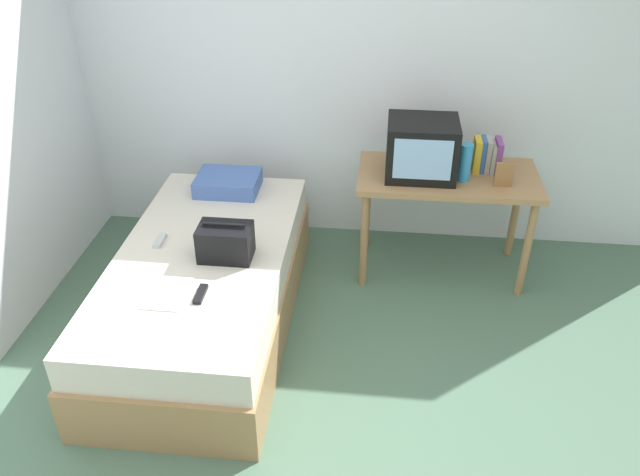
{
  "coord_description": "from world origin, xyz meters",
  "views": [
    {
      "loc": [
        0.19,
        -2.24,
        2.57
      ],
      "look_at": [
        -0.15,
        0.95,
        0.54
      ],
      "focal_mm": 35.48,
      "sensor_mm": 36.0,
      "label": 1
    }
  ],
  "objects_px": {
    "book_row": "(487,155)",
    "pillow": "(228,183)",
    "bed": "(206,289)",
    "handbag": "(225,242)",
    "water_bottle": "(465,163)",
    "picture_frame": "(504,175)",
    "remote_silver": "(160,241)",
    "remote_dark": "(201,294)",
    "desk": "(447,187)",
    "magazine": "(167,293)",
    "tv": "(422,148)"
  },
  "relations": [
    {
      "from": "picture_frame",
      "to": "magazine",
      "type": "height_order",
      "value": "picture_frame"
    },
    {
      "from": "magazine",
      "to": "desk",
      "type": "bearing_deg",
      "value": 37.88
    },
    {
      "from": "pillow",
      "to": "remote_dark",
      "type": "bearing_deg",
      "value": -83.96
    },
    {
      "from": "water_bottle",
      "to": "handbag",
      "type": "xyz_separation_m",
      "value": [
        -1.37,
        -0.73,
        -0.22
      ]
    },
    {
      "from": "handbag",
      "to": "picture_frame",
      "type": "bearing_deg",
      "value": 22.63
    },
    {
      "from": "bed",
      "to": "remote_silver",
      "type": "bearing_deg",
      "value": 166.06
    },
    {
      "from": "bed",
      "to": "handbag",
      "type": "height_order",
      "value": "handbag"
    },
    {
      "from": "water_bottle",
      "to": "book_row",
      "type": "relative_size",
      "value": 1.1
    },
    {
      "from": "desk",
      "to": "remote_dark",
      "type": "xyz_separation_m",
      "value": [
        -1.34,
        -1.18,
        -0.09
      ]
    },
    {
      "from": "book_row",
      "to": "bed",
      "type": "bearing_deg",
      "value": -153.42
    },
    {
      "from": "picture_frame",
      "to": "handbag",
      "type": "distance_m",
      "value": 1.75
    },
    {
      "from": "handbag",
      "to": "magazine",
      "type": "xyz_separation_m",
      "value": [
        -0.23,
        -0.38,
        -0.1
      ]
    },
    {
      "from": "bed",
      "to": "remote_dark",
      "type": "distance_m",
      "value": 0.51
    },
    {
      "from": "bed",
      "to": "handbag",
      "type": "bearing_deg",
      "value": -14.6
    },
    {
      "from": "picture_frame",
      "to": "magazine",
      "type": "bearing_deg",
      "value": -150.32
    },
    {
      "from": "book_row",
      "to": "magazine",
      "type": "relative_size",
      "value": 0.76
    },
    {
      "from": "water_bottle",
      "to": "pillow",
      "type": "bearing_deg",
      "value": 177.26
    },
    {
      "from": "water_bottle",
      "to": "magazine",
      "type": "relative_size",
      "value": 0.84
    },
    {
      "from": "bed",
      "to": "book_row",
      "type": "distance_m",
      "value": 1.97
    },
    {
      "from": "book_row",
      "to": "pillow",
      "type": "bearing_deg",
      "value": -177.2
    },
    {
      "from": "pillow",
      "to": "remote_dark",
      "type": "distance_m",
      "value": 1.18
    },
    {
      "from": "desk",
      "to": "tv",
      "type": "xyz_separation_m",
      "value": [
        -0.19,
        -0.02,
        0.27
      ]
    },
    {
      "from": "handbag",
      "to": "remote_silver",
      "type": "distance_m",
      "value": 0.45
    },
    {
      "from": "water_bottle",
      "to": "picture_frame",
      "type": "xyz_separation_m",
      "value": [
        0.24,
        -0.06,
        -0.04
      ]
    },
    {
      "from": "magazine",
      "to": "picture_frame",
      "type": "bearing_deg",
      "value": 29.68
    },
    {
      "from": "picture_frame",
      "to": "remote_dark",
      "type": "bearing_deg",
      "value": -147.85
    },
    {
      "from": "bed",
      "to": "remote_dark",
      "type": "xyz_separation_m",
      "value": [
        0.11,
        -0.41,
        0.29
      ]
    },
    {
      "from": "magazine",
      "to": "remote_dark",
      "type": "bearing_deg",
      "value": 1.5
    },
    {
      "from": "water_bottle",
      "to": "handbag",
      "type": "bearing_deg",
      "value": -152.03
    },
    {
      "from": "picture_frame",
      "to": "pillow",
      "type": "distance_m",
      "value": 1.8
    },
    {
      "from": "book_row",
      "to": "remote_dark",
      "type": "relative_size",
      "value": 1.42
    },
    {
      "from": "book_row",
      "to": "remote_silver",
      "type": "distance_m",
      "value": 2.13
    },
    {
      "from": "bed",
      "to": "magazine",
      "type": "height_order",
      "value": "magazine"
    },
    {
      "from": "desk",
      "to": "magazine",
      "type": "bearing_deg",
      "value": -142.12
    },
    {
      "from": "bed",
      "to": "remote_dark",
      "type": "bearing_deg",
      "value": -75.42
    },
    {
      "from": "bed",
      "to": "magazine",
      "type": "bearing_deg",
      "value": -99.68
    },
    {
      "from": "pillow",
      "to": "remote_silver",
      "type": "distance_m",
      "value": 0.74
    },
    {
      "from": "picture_frame",
      "to": "book_row",
      "type": "bearing_deg",
      "value": 110.6
    },
    {
      "from": "desk",
      "to": "picture_frame",
      "type": "distance_m",
      "value": 0.39
    },
    {
      "from": "book_row",
      "to": "picture_frame",
      "type": "bearing_deg",
      "value": -69.4
    },
    {
      "from": "book_row",
      "to": "pillow",
      "type": "relative_size",
      "value": 0.53
    },
    {
      "from": "picture_frame",
      "to": "magazine",
      "type": "relative_size",
      "value": 0.54
    },
    {
      "from": "bed",
      "to": "desk",
      "type": "distance_m",
      "value": 1.68
    },
    {
      "from": "remote_dark",
      "to": "pillow",
      "type": "bearing_deg",
      "value": 96.04
    },
    {
      "from": "desk",
      "to": "bed",
      "type": "bearing_deg",
      "value": -152.23
    },
    {
      "from": "pillow",
      "to": "book_row",
      "type": "bearing_deg",
      "value": 2.8
    },
    {
      "from": "picture_frame",
      "to": "pillow",
      "type": "relative_size",
      "value": 0.37
    },
    {
      "from": "bed",
      "to": "pillow",
      "type": "relative_size",
      "value": 4.8
    },
    {
      "from": "desk",
      "to": "water_bottle",
      "type": "bearing_deg",
      "value": -41.98
    },
    {
      "from": "water_bottle",
      "to": "remote_dark",
      "type": "relative_size",
      "value": 1.56
    }
  ]
}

